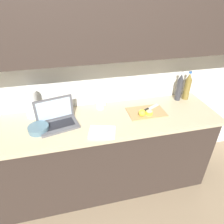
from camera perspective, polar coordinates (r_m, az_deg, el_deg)
ground_plane at (r=2.47m, az=-3.90°, el=-19.50°), size 12.00×12.00×0.00m
wall_back at (r=1.81m, az=-7.17°, el=19.83°), size 5.20×0.38×2.60m
counter_unit at (r=2.14m, az=-4.94°, el=-12.03°), size 2.39×0.61×0.88m
laptop at (r=1.85m, az=-15.47°, el=-1.83°), size 0.38×0.29×0.23m
cutting_board at (r=2.00m, az=9.75°, el=0.02°), size 0.36×0.24×0.01m
knife at (r=2.02m, az=9.86°, el=0.68°), size 0.25×0.15×0.02m
lemon_half_cut at (r=1.96m, az=10.58°, el=-0.21°), size 0.06×0.06×0.03m
lemon_whole_beside at (r=1.91m, az=8.60°, el=-0.25°), size 0.07×0.07×0.07m
bottle_green_soda at (r=2.26m, az=18.69°, el=6.68°), size 0.06×0.06×0.32m
bottle_oil_tall at (r=2.31m, az=20.74°, el=6.81°), size 0.07×0.07×0.32m
measuring_cup at (r=2.02m, az=-3.36°, el=2.44°), size 0.10×0.08×0.11m
bowl_white at (r=1.83m, az=-20.23°, el=-4.47°), size 0.17×0.17×0.05m
paper_towel_roll at (r=2.00m, az=-22.01°, el=2.00°), size 0.13×0.13×0.26m
dish_towel at (r=1.70m, az=-2.83°, el=-5.78°), size 0.26×0.21×0.02m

